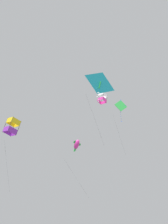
% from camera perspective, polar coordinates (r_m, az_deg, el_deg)
% --- Properties ---
extents(kite_delta_mid_left, '(1.89, 2.82, 7.39)m').
position_cam_1_polar(kite_delta_mid_left, '(33.88, 2.69, 4.89)').
color(kite_delta_mid_left, '#1EB2C6').
extents(kite_box_highest, '(1.53, 1.45, 1.65)m').
position_cam_1_polar(kite_box_highest, '(47.90, 3.16, 2.44)').
color(kite_box_highest, white).
extents(kite_fish_upper_right, '(3.24, 2.85, 7.10)m').
position_cam_1_polar(kite_fish_upper_right, '(42.39, -1.27, -5.61)').
color(kite_fish_upper_right, '#DB2D93').
extents(kite_box_low_drifter, '(2.50, 1.95, 8.99)m').
position_cam_1_polar(kite_box_low_drifter, '(40.32, -12.29, -2.48)').
color(kite_box_low_drifter, yellow).
extents(kite_diamond_far_centre, '(1.29, 1.91, 8.57)m').
position_cam_1_polar(kite_diamond_far_centre, '(47.59, 6.34, 1.02)').
color(kite_diamond_far_centre, green).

